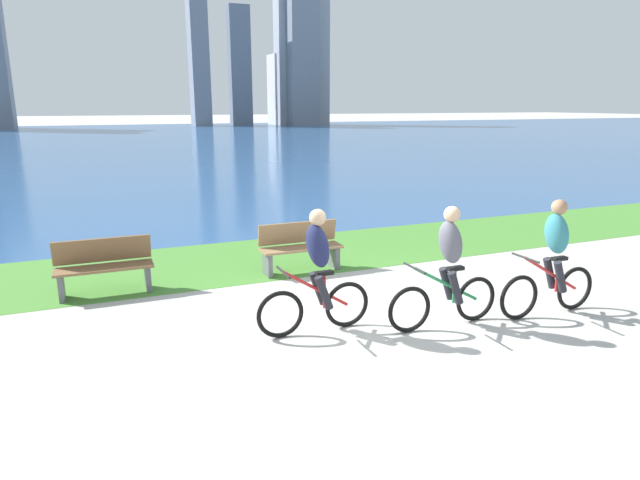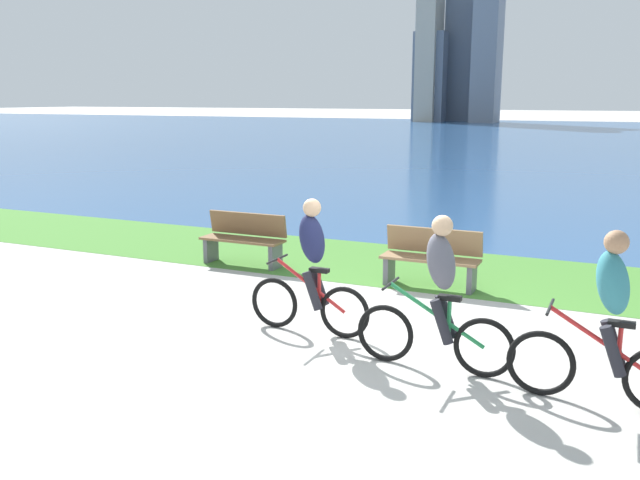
% 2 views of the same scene
% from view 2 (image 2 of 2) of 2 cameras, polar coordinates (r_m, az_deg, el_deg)
% --- Properties ---
extents(ground_plane, '(300.00, 300.00, 0.00)m').
position_cam_2_polar(ground_plane, '(8.35, 6.13, -8.36)').
color(ground_plane, '#B2AFA8').
extents(grass_strip_bayside, '(120.00, 3.02, 0.01)m').
position_cam_2_polar(grass_strip_bayside, '(11.72, 11.83, -2.58)').
color(grass_strip_bayside, '#478433').
rests_on(grass_strip_bayside, ground).
extents(bay_water_surface, '(300.00, 75.53, 0.00)m').
position_cam_2_polar(bay_water_surface, '(50.52, 21.96, 7.75)').
color(bay_water_surface, '#2D568C').
rests_on(bay_water_surface, ground).
extents(cyclist_lead, '(1.61, 0.52, 1.68)m').
position_cam_2_polar(cyclist_lead, '(8.33, -0.75, -2.30)').
color(cyclist_lead, black).
rests_on(cyclist_lead, ground).
extents(cyclist_trailing, '(1.73, 0.52, 1.69)m').
position_cam_2_polar(cyclist_trailing, '(7.31, 9.84, -4.50)').
color(cyclist_trailing, black).
rests_on(cyclist_trailing, ground).
extents(cyclist_distant_rear, '(1.71, 0.52, 1.70)m').
position_cam_2_polar(cyclist_distant_rear, '(6.91, 22.85, -6.24)').
color(cyclist_distant_rear, black).
rests_on(cyclist_distant_rear, ground).
extents(bench_near_path, '(1.50, 0.47, 0.90)m').
position_cam_2_polar(bench_near_path, '(10.62, 9.24, -1.50)').
color(bench_near_path, olive).
rests_on(bench_near_path, ground).
extents(bench_far_along_path, '(1.50, 0.47, 0.90)m').
position_cam_2_polar(bench_far_along_path, '(11.96, -6.36, 0.08)').
color(bench_far_along_path, brown).
rests_on(bench_far_along_path, ground).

